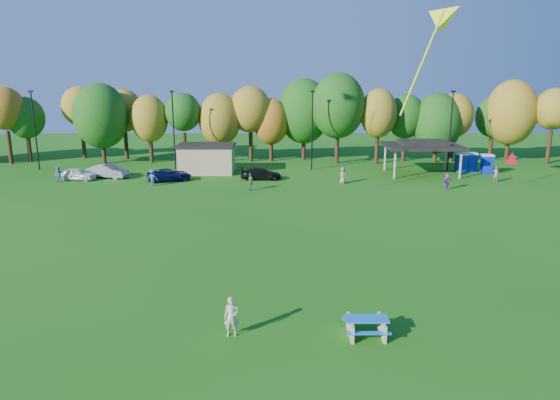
{
  "coord_description": "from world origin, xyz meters",
  "views": [
    {
      "loc": [
        -1.89,
        -17.82,
        10.39
      ],
      "look_at": [
        -1.82,
        6.0,
        4.59
      ],
      "focal_mm": 32.0,
      "sensor_mm": 36.0,
      "label": 1
    }
  ],
  "objects_px": {
    "car_c": "(169,175)",
    "car_d": "(261,174)",
    "kite_flyer": "(232,317)",
    "porta_potties": "(473,163)",
    "car_a": "(78,174)",
    "picnic_table": "(366,325)",
    "car_b": "(108,171)"
  },
  "relations": [
    {
      "from": "car_c",
      "to": "car_d",
      "type": "bearing_deg",
      "value": -103.45
    },
    {
      "from": "kite_flyer",
      "to": "porta_potties",
      "type": "bearing_deg",
      "value": 55.42
    },
    {
      "from": "car_a",
      "to": "picnic_table",
      "type": "bearing_deg",
      "value": -135.57
    },
    {
      "from": "porta_potties",
      "to": "car_c",
      "type": "bearing_deg",
      "value": -172.0
    },
    {
      "from": "picnic_table",
      "to": "car_d",
      "type": "relative_size",
      "value": 0.43
    },
    {
      "from": "car_b",
      "to": "car_d",
      "type": "distance_m",
      "value": 16.5
    },
    {
      "from": "picnic_table",
      "to": "car_b",
      "type": "bearing_deg",
      "value": 122.47
    },
    {
      "from": "car_b",
      "to": "car_c",
      "type": "relative_size",
      "value": 0.97
    },
    {
      "from": "car_b",
      "to": "picnic_table",
      "type": "bearing_deg",
      "value": -134.16
    },
    {
      "from": "porta_potties",
      "to": "kite_flyer",
      "type": "relative_size",
      "value": 2.2
    },
    {
      "from": "kite_flyer",
      "to": "car_b",
      "type": "bearing_deg",
      "value": 114.17
    },
    {
      "from": "car_b",
      "to": "car_c",
      "type": "distance_m",
      "value": 7.12
    },
    {
      "from": "car_b",
      "to": "car_d",
      "type": "relative_size",
      "value": 1.04
    },
    {
      "from": "picnic_table",
      "to": "car_a",
      "type": "xyz_separation_m",
      "value": [
        -24.75,
        32.74,
        0.19
      ]
    },
    {
      "from": "porta_potties",
      "to": "car_d",
      "type": "height_order",
      "value": "porta_potties"
    },
    {
      "from": "car_c",
      "to": "car_d",
      "type": "distance_m",
      "value": 9.57
    },
    {
      "from": "car_c",
      "to": "kite_flyer",
      "type": "bearing_deg",
      "value": 178.68
    },
    {
      "from": "picnic_table",
      "to": "car_a",
      "type": "height_order",
      "value": "car_a"
    },
    {
      "from": "porta_potties",
      "to": "picnic_table",
      "type": "relative_size",
      "value": 2.06
    },
    {
      "from": "kite_flyer",
      "to": "car_d",
      "type": "distance_m",
      "value": 33.04
    },
    {
      "from": "kite_flyer",
      "to": "car_a",
      "type": "relative_size",
      "value": 0.45
    },
    {
      "from": "picnic_table",
      "to": "car_b",
      "type": "height_order",
      "value": "car_b"
    },
    {
      "from": "porta_potties",
      "to": "picnic_table",
      "type": "height_order",
      "value": "porta_potties"
    },
    {
      "from": "car_a",
      "to": "porta_potties",
      "type": "bearing_deg",
      "value": -76.97
    },
    {
      "from": "picnic_table",
      "to": "kite_flyer",
      "type": "bearing_deg",
      "value": 179.62
    },
    {
      "from": "picnic_table",
      "to": "car_d",
      "type": "xyz_separation_m",
      "value": [
        -5.5,
        33.04,
        0.17
      ]
    },
    {
      "from": "car_b",
      "to": "car_a",
      "type": "bearing_deg",
      "value": 126.83
    },
    {
      "from": "porta_potties",
      "to": "car_b",
      "type": "height_order",
      "value": "porta_potties"
    },
    {
      "from": "picnic_table",
      "to": "car_a",
      "type": "relative_size",
      "value": 0.48
    },
    {
      "from": "kite_flyer",
      "to": "car_a",
      "type": "xyz_separation_m",
      "value": [
        -19.19,
        32.74,
        -0.21
      ]
    },
    {
      "from": "kite_flyer",
      "to": "car_d",
      "type": "relative_size",
      "value": 0.4
    },
    {
      "from": "car_b",
      "to": "car_d",
      "type": "xyz_separation_m",
      "value": [
        16.48,
        -0.93,
        -0.11
      ]
    }
  ]
}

